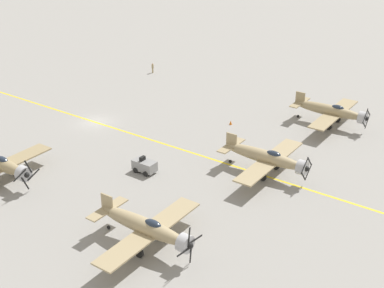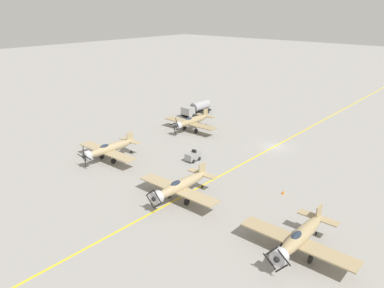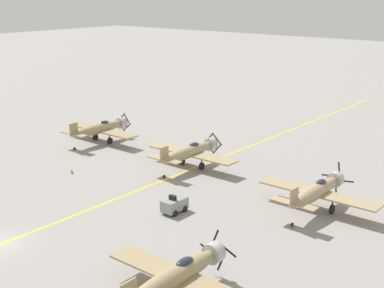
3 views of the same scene
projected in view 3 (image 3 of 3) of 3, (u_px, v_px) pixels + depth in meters
name	position (u px, v px, depth m)	size (l,w,h in m)	color
ground_plane	(2.00, 244.00, 44.60)	(400.00, 400.00, 0.00)	gray
taxiway_stripe	(2.00, 244.00, 44.60)	(0.30, 160.00, 0.01)	yellow
airplane_far_center	(190.00, 152.00, 63.09)	(12.00, 9.98, 3.65)	tan
airplane_far_right	(317.00, 191.00, 50.76)	(12.00, 9.98, 3.79)	tan
airplane_far_left	(100.00, 129.00, 73.61)	(12.00, 9.98, 3.65)	tan
airplane_mid_right	(178.00, 275.00, 35.81)	(12.00, 9.98, 3.70)	#9F8A61
tow_tractor	(174.00, 204.00, 50.78)	(1.57, 2.60, 1.79)	gray
traffic_cone	(72.00, 171.00, 61.64)	(0.36, 0.36, 0.55)	orange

